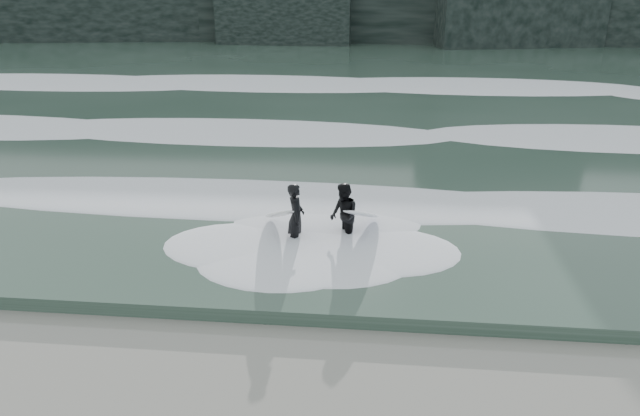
{
  "coord_description": "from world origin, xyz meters",
  "views": [
    {
      "loc": [
        -0.48,
        -6.87,
        6.41
      ],
      "look_at": [
        -1.81,
        6.49,
        1.0
      ],
      "focal_mm": 35.0,
      "sensor_mm": 36.0,
      "label": 1
    }
  ],
  "objects": [
    {
      "name": "surfer_left",
      "position": [
        -2.46,
        6.37,
        0.82
      ],
      "size": [
        1.27,
        2.04,
        1.62
      ],
      "color": "black",
      "rests_on": "ground"
    },
    {
      "name": "foam_mid",
      "position": [
        0.0,
        16.0,
        0.42
      ],
      "size": [
        60.0,
        4.0,
        0.24
      ],
      "primitive_type": "ellipsoid",
      "color": "white",
      "rests_on": "sea"
    },
    {
      "name": "surfer_right",
      "position": [
        -1.2,
        6.62,
        0.79
      ],
      "size": [
        1.42,
        2.04,
        1.55
      ],
      "color": "black",
      "rests_on": "ground"
    },
    {
      "name": "foam_far",
      "position": [
        0.0,
        25.0,
        0.45
      ],
      "size": [
        60.0,
        4.8,
        0.3
      ],
      "primitive_type": "ellipsoid",
      "color": "white",
      "rests_on": "sea"
    },
    {
      "name": "foam_near",
      "position": [
        0.0,
        9.0,
        0.4
      ],
      "size": [
        60.0,
        3.2,
        0.2
      ],
      "primitive_type": "ellipsoid",
      "color": "white",
      "rests_on": "sea"
    },
    {
      "name": "sea",
      "position": [
        0.0,
        29.0,
        0.15
      ],
      "size": [
        90.0,
        52.0,
        0.3
      ],
      "primitive_type": "cube",
      "color": "#34493D",
      "rests_on": "ground"
    }
  ]
}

